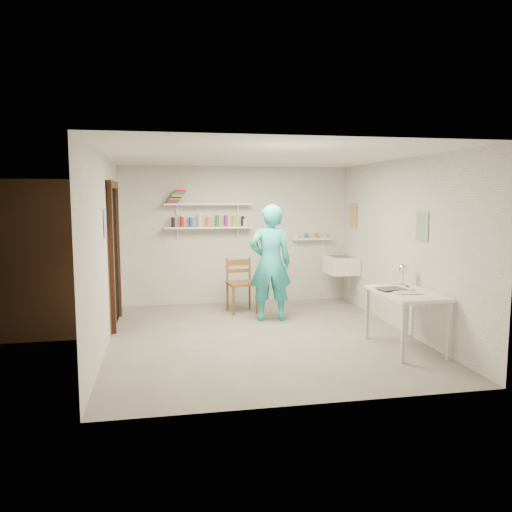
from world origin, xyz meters
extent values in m
cube|color=slate|center=(0.00, 0.00, -0.01)|extent=(4.00, 4.50, 0.02)
cube|color=silver|center=(0.00, 0.00, 2.41)|extent=(4.00, 4.50, 0.02)
cube|color=silver|center=(0.00, 2.26, 1.20)|extent=(4.00, 0.02, 2.40)
cube|color=silver|center=(0.00, -2.26, 1.20)|extent=(4.00, 0.02, 2.40)
cube|color=silver|center=(-2.01, 0.00, 1.20)|extent=(0.02, 4.50, 2.40)
cube|color=silver|center=(2.01, 0.00, 1.20)|extent=(0.02, 4.50, 2.40)
cube|color=black|center=(-1.99, 1.05, 1.00)|extent=(0.02, 0.90, 2.00)
cube|color=brown|center=(-2.70, 1.05, 1.05)|extent=(1.40, 1.50, 2.10)
cube|color=brown|center=(-1.97, 1.05, 2.05)|extent=(0.06, 1.05, 0.10)
cube|color=brown|center=(-1.97, 0.55, 1.00)|extent=(0.06, 0.10, 2.00)
cube|color=brown|center=(-1.97, 1.55, 1.00)|extent=(0.06, 0.10, 2.00)
cube|color=white|center=(-0.50, 2.13, 1.35)|extent=(1.50, 0.22, 0.03)
cube|color=white|center=(-0.50, 2.13, 1.75)|extent=(1.50, 0.22, 0.03)
cube|color=white|center=(1.35, 2.17, 1.12)|extent=(0.70, 0.14, 0.03)
cube|color=#334C7F|center=(-1.99, 0.05, 1.55)|extent=(0.01, 0.28, 0.36)
cube|color=#995933|center=(1.99, 1.80, 1.55)|extent=(0.01, 0.34, 0.42)
cube|color=#3F724C|center=(1.99, -0.55, 1.50)|extent=(0.01, 0.30, 0.38)
cube|color=white|center=(1.75, 1.70, 0.70)|extent=(0.48, 0.60, 0.30)
imported|color=#25B7B9|center=(0.31, 0.86, 0.88)|extent=(0.67, 0.47, 1.76)
cylinder|color=#CCBA8B|center=(0.29, 1.08, 1.17)|extent=(0.32, 0.06, 0.32)
cube|color=brown|center=(-0.03, 1.46, 0.48)|extent=(0.50, 0.48, 0.96)
cube|color=white|center=(1.64, -0.86, 0.36)|extent=(0.65, 1.08, 0.72)
sphere|color=white|center=(1.82, -0.43, 0.94)|extent=(0.14, 0.14, 0.14)
cylinder|color=black|center=(-1.12, 2.13, 1.45)|extent=(0.06, 0.06, 0.17)
cylinder|color=red|center=(-0.97, 2.13, 1.45)|extent=(0.06, 0.06, 0.17)
cylinder|color=blue|center=(-0.81, 2.13, 1.45)|extent=(0.06, 0.06, 0.17)
cylinder|color=white|center=(-0.66, 2.13, 1.45)|extent=(0.06, 0.06, 0.17)
cylinder|color=orange|center=(-0.50, 2.13, 1.45)|extent=(0.06, 0.06, 0.17)
cylinder|color=#268C3F|center=(-0.34, 2.13, 1.45)|extent=(0.06, 0.06, 0.17)
cylinder|color=#8C268C|center=(-0.19, 2.13, 1.45)|extent=(0.06, 0.06, 0.17)
cylinder|color=gold|center=(-0.03, 2.13, 1.45)|extent=(0.06, 0.06, 0.17)
cylinder|color=black|center=(0.12, 2.13, 1.45)|extent=(0.06, 0.06, 0.17)
cube|color=red|center=(-1.10, 2.13, 1.78)|extent=(0.18, 0.14, 0.03)
cube|color=#1933A5|center=(-1.08, 2.13, 1.81)|extent=(0.18, 0.14, 0.03)
cube|color=orange|center=(-1.06, 2.13, 1.83)|extent=(0.18, 0.14, 0.03)
cube|color=black|center=(-1.04, 2.13, 1.86)|extent=(0.18, 0.14, 0.03)
cube|color=yellow|center=(-1.02, 2.13, 1.89)|extent=(0.18, 0.14, 0.03)
cube|color=#338C4C|center=(-1.00, 2.13, 1.92)|extent=(0.18, 0.14, 0.03)
cube|color=#8C3F8C|center=(-0.98, 2.13, 1.95)|extent=(0.18, 0.14, 0.03)
cube|color=red|center=(-0.96, 2.13, 1.97)|extent=(0.18, 0.14, 0.03)
cylinder|color=silver|center=(1.14, 2.17, 1.18)|extent=(0.07, 0.07, 0.09)
cylinder|color=#335999|center=(1.28, 2.17, 1.18)|extent=(0.07, 0.07, 0.09)
cylinder|color=orange|center=(1.42, 2.17, 1.18)|extent=(0.07, 0.07, 0.09)
cylinder|color=#999999|center=(1.56, 2.17, 1.18)|extent=(0.07, 0.07, 0.09)
cube|color=silver|center=(1.64, -0.86, 0.72)|extent=(0.30, 0.22, 0.00)
cube|color=#4C4742|center=(1.64, -0.86, 0.73)|extent=(0.30, 0.22, 0.00)
cube|color=beige|center=(1.64, -0.86, 0.73)|extent=(0.30, 0.22, 0.00)
cube|color=#383330|center=(1.64, -0.86, 0.74)|extent=(0.30, 0.22, 0.00)
cube|color=silver|center=(1.64, -0.86, 0.74)|extent=(0.30, 0.22, 0.00)
cube|color=silver|center=(1.64, -0.86, 0.74)|extent=(0.30, 0.22, 0.00)
cube|color=#4C4742|center=(1.64, -0.86, 0.75)|extent=(0.30, 0.22, 0.00)
camera|label=1|loc=(-1.30, -6.42, 1.89)|focal=35.00mm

